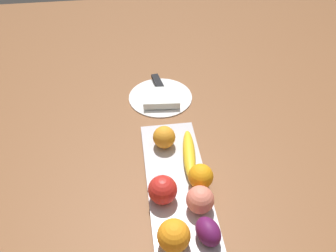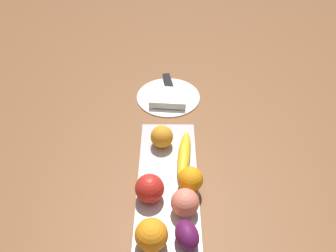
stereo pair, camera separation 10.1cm
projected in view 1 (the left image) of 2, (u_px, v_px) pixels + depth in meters
name	position (u px, v px, depth m)	size (l,w,h in m)	color
ground_plane	(171.00, 179.00, 0.93)	(2.40, 2.40, 0.00)	brown
fruit_tray	(178.00, 189.00, 0.89)	(0.47, 0.15, 0.02)	#BCB9C0
apple	(163.00, 190.00, 0.84)	(0.07, 0.07, 0.07)	red
banana	(189.00, 154.00, 0.95)	(0.18, 0.03, 0.03)	yellow
orange_near_apple	(164.00, 137.00, 0.97)	(0.06, 0.06, 0.06)	orange
orange_near_banana	(174.00, 236.00, 0.75)	(0.07, 0.07, 0.07)	orange
orange_center	(201.00, 176.00, 0.87)	(0.06, 0.06, 0.06)	orange
peach	(200.00, 200.00, 0.82)	(0.07, 0.07, 0.07)	#E97C65
grape_bunch	(208.00, 232.00, 0.76)	(0.07, 0.05, 0.06)	#591549
dinner_plate	(160.00, 97.00, 1.18)	(0.21, 0.21, 0.01)	white
folded_napkin	(161.00, 98.00, 1.15)	(0.09, 0.12, 0.02)	white
knife	(159.00, 85.00, 1.22)	(0.18, 0.05, 0.01)	silver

